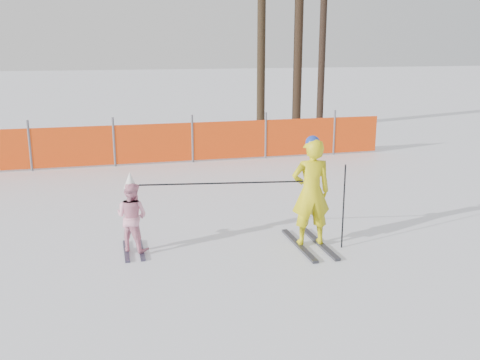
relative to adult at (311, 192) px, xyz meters
The scene contains 6 objects.
ground 1.31m from the adult, behind, with size 120.00×120.00×0.00m, color white.
adult is the anchor object (origin of this frame).
child 2.70m from the adult, behind, with size 0.64×0.85×1.23m.
ski_poles 0.71m from the adult, behind, with size 2.99×0.63×1.30m.
safety_fence 7.65m from the adult, 123.01° to the left, with size 17.32×0.06×1.25m.
tree_trunks 11.95m from the adult, 72.37° to the left, with size 2.64×0.55×7.28m.
Camera 1 is at (-1.97, -7.20, 3.03)m, focal length 40.00 mm.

